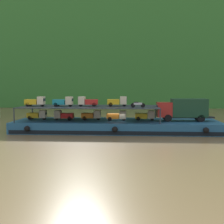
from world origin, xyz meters
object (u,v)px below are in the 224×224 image
object	(u,v)px
mini_truck_lower_aft	(64,115)
mini_truck_lower_mid	(92,115)
mini_truck_upper_stern	(35,101)
mini_truck_lower_stern	(37,115)
motorcycle_upper_port	(138,104)
cargo_barge	(117,126)
mini_truck_upper_fore	(88,101)
mini_truck_lower_fore	(117,116)
mini_truck_upper_mid	(63,102)
covered_lorry	(183,109)
mini_truck_upper_bow	(117,101)
mini_truck_lower_bow	(145,115)

from	to	relation	value
mini_truck_lower_aft	mini_truck_lower_mid	world-z (taller)	same
mini_truck_lower_aft	mini_truck_upper_stern	distance (m)	4.37
mini_truck_lower_stern	motorcycle_upper_port	distance (m)	14.79
cargo_barge	mini_truck_upper_fore	xyz separation A→B (m)	(-4.05, -0.22, 3.44)
mini_truck_lower_fore	mini_truck_upper_fore	xyz separation A→B (m)	(-4.10, -0.09, 2.00)
motorcycle_upper_port	mini_truck_upper_stern	bearing A→B (deg)	173.88
mini_truck_upper_fore	cargo_barge	bearing A→B (deg)	3.15
mini_truck_upper_mid	covered_lorry	bearing A→B (deg)	2.41
covered_lorry	mini_truck_lower_stern	bearing A→B (deg)	178.76
covered_lorry	motorcycle_upper_port	xyz separation A→B (m)	(-6.33, -2.16, 0.74)
mini_truck_upper_fore	mini_truck_upper_bow	xyz separation A→B (m)	(4.16, 0.53, 0.00)
mini_truck_lower_stern	cargo_barge	bearing A→B (deg)	-2.11
mini_truck_lower_mid	mini_truck_upper_stern	world-z (taller)	mini_truck_upper_stern
cargo_barge	mini_truck_lower_aft	distance (m)	7.77
mini_truck_lower_bow	mini_truck_upper_fore	xyz separation A→B (m)	(-8.09, -0.79, 2.00)
covered_lorry	mini_truck_upper_stern	world-z (taller)	mini_truck_upper_stern
motorcycle_upper_port	mini_truck_upper_fore	bearing A→B (deg)	164.27
mini_truck_upper_mid	mini_truck_upper_bow	xyz separation A→B (m)	(7.51, 1.04, 0.00)
covered_lorry	mini_truck_lower_mid	size ratio (longest dim) A/B	2.87
mini_truck_upper_stern	mini_truck_upper_bow	xyz separation A→B (m)	(11.51, 0.96, 0.00)
mini_truck_upper_mid	motorcycle_upper_port	size ratio (longest dim) A/B	1.46
mini_truck_upper_stern	cargo_barge	bearing A→B (deg)	3.27
mini_truck_upper_fore	mini_truck_upper_stern	bearing A→B (deg)	-176.66
mini_truck_lower_mid	mini_truck_lower_aft	bearing A→B (deg)	-175.86
mini_truck_lower_stern	mini_truck_lower_aft	bearing A→B (deg)	-2.37
mini_truck_lower_stern	mini_truck_upper_fore	xyz separation A→B (m)	(7.47, -0.65, 2.00)
covered_lorry	mini_truck_lower_aft	bearing A→B (deg)	179.02
mini_truck_lower_stern	mini_truck_upper_fore	size ratio (longest dim) A/B	1.00
cargo_barge	mini_truck_upper_bow	bearing A→B (deg)	71.38
mini_truck_lower_stern	mini_truck_lower_mid	size ratio (longest dim) A/B	1.00
mini_truck_lower_fore	motorcycle_upper_port	xyz separation A→B (m)	(2.88, -2.05, 1.74)
mini_truck_upper_mid	mini_truck_lower_fore	bearing A→B (deg)	4.54
cargo_barge	mini_truck_lower_bow	distance (m)	4.33
mini_truck_lower_aft	covered_lorry	bearing A→B (deg)	-0.98
mini_truck_upper_mid	mini_truck_lower_aft	bearing A→B (deg)	102.95
covered_lorry	mini_truck_lower_aft	distance (m)	16.92
mini_truck_lower_fore	motorcycle_upper_port	distance (m)	3.94
mini_truck_lower_fore	mini_truck_lower_bow	distance (m)	4.05
mini_truck_lower_mid	mini_truck_upper_fore	bearing A→B (deg)	-118.52
mini_truck_upper_stern	motorcycle_upper_port	size ratio (longest dim) A/B	1.46
mini_truck_lower_aft	mini_truck_upper_fore	world-z (taller)	mini_truck_upper_fore
mini_truck_lower_stern	mini_truck_lower_bow	bearing A→B (deg)	0.51
mini_truck_upper_bow	mini_truck_lower_stern	bearing A→B (deg)	179.44
mini_truck_lower_stern	mini_truck_upper_mid	world-z (taller)	mini_truck_upper_mid
mini_truck_lower_stern	mini_truck_lower_aft	world-z (taller)	same
mini_truck_lower_mid	mini_truck_upper_mid	xyz separation A→B (m)	(-3.77, -1.28, 2.00)
mini_truck_lower_aft	mini_truck_upper_fore	distance (m)	4.13
cargo_barge	mini_truck_upper_mid	size ratio (longest dim) A/B	10.26
covered_lorry	mini_truck_lower_mid	world-z (taller)	covered_lorry
covered_lorry	motorcycle_upper_port	distance (m)	6.73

